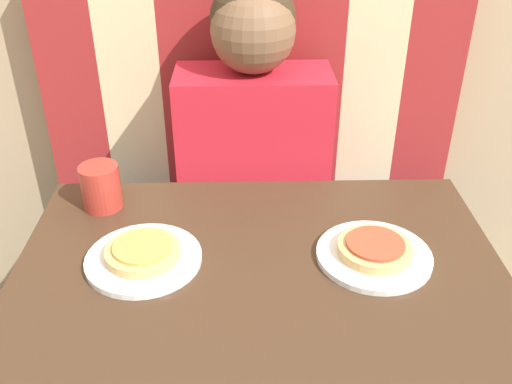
# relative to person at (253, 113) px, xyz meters

# --- Properties ---
(booth_seat) EXTENTS (1.23, 0.46, 0.46)m
(booth_seat) POSITION_rel_person_xyz_m (0.00, -0.00, -0.59)
(booth_seat) COLOR navy
(booth_seat) RESTS_ON ground_plane
(booth_backrest) EXTENTS (1.23, 0.07, 0.69)m
(booth_backrest) POSITION_rel_person_xyz_m (-0.00, 0.19, -0.01)
(booth_backrest) COLOR maroon
(booth_backrest) RESTS_ON booth_seat
(dining_table) EXTENTS (0.91, 0.66, 0.76)m
(dining_table) POSITION_rel_person_xyz_m (0.00, -0.60, -0.17)
(dining_table) COLOR #422B1C
(dining_table) RESTS_ON ground_plane
(person) EXTENTS (0.41, 0.24, 0.71)m
(person) POSITION_rel_person_xyz_m (0.00, 0.00, 0.00)
(person) COLOR red
(person) RESTS_ON booth_seat
(plate_left) EXTENTS (0.22, 0.22, 0.01)m
(plate_left) POSITION_rel_person_xyz_m (-0.22, -0.56, -0.05)
(plate_left) COLOR white
(plate_left) RESTS_ON dining_table
(plate_right) EXTENTS (0.22, 0.22, 0.01)m
(plate_right) POSITION_rel_person_xyz_m (0.22, -0.56, -0.05)
(plate_right) COLOR white
(plate_right) RESTS_ON dining_table
(pizza_left) EXTENTS (0.14, 0.14, 0.03)m
(pizza_left) POSITION_rel_person_xyz_m (-0.22, -0.56, -0.03)
(pizza_left) COLOR tan
(pizza_left) RESTS_ON plate_left
(pizza_right) EXTENTS (0.14, 0.14, 0.03)m
(pizza_right) POSITION_rel_person_xyz_m (0.22, -0.56, -0.03)
(pizza_right) COLOR tan
(pizza_right) RESTS_ON plate_right
(drinking_cup) EXTENTS (0.08, 0.08, 0.10)m
(drinking_cup) POSITION_rel_person_xyz_m (-0.33, -0.37, -0.01)
(drinking_cup) COLOR #B23328
(drinking_cup) RESTS_ON dining_table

